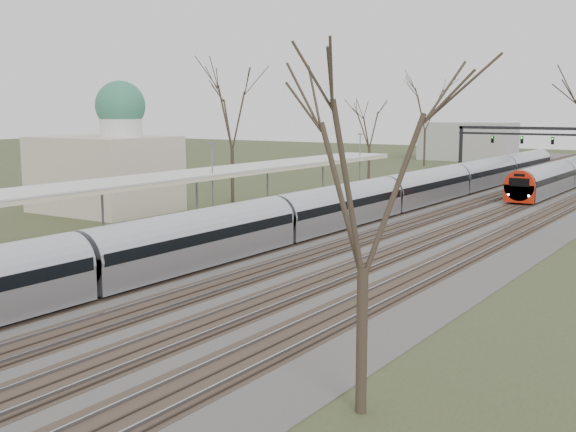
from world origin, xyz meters
name	(u,v)px	position (x,y,z in m)	size (l,w,h in m)	color
track_bed	(451,208)	(0.26, 55.00, 0.06)	(24.00, 160.00, 0.22)	#474442
platform	(230,220)	(-9.05, 37.50, 0.50)	(3.50, 69.00, 1.00)	#9E9B93
canopy	(186,176)	(-9.05, 32.99, 3.93)	(4.10, 50.00, 3.11)	slate
dome_building	(107,166)	(-21.71, 38.00, 3.72)	(10.00, 8.00, 10.30)	beige
signal_gantry	(547,137)	(0.29, 84.99, 4.91)	(21.00, 0.59, 6.08)	black
tree_west_far	(232,110)	(-17.00, 48.00, 8.02)	(5.50, 5.50, 11.33)	#2D231C
tree_east_near	(364,172)	(13.00, 15.00, 6.55)	(4.50, 4.50, 9.27)	#2D231C
train_near	(385,197)	(-2.50, 48.42, 1.48)	(2.62, 90.21, 3.05)	#B7BAC3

